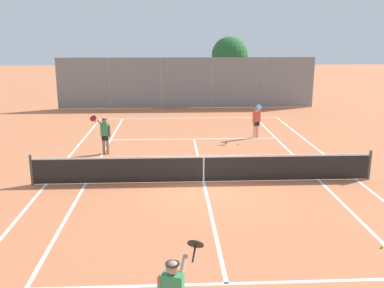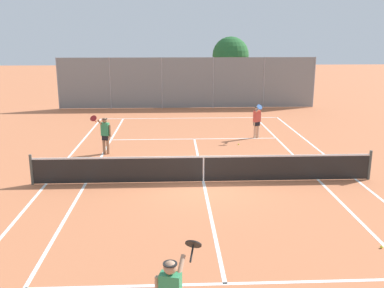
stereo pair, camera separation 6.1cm
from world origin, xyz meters
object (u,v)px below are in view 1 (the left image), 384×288
Objects in this scene: tennis_net at (204,168)px; player_far_left at (105,133)px; loose_tennis_ball_0 at (238,144)px; loose_tennis_ball_1 at (382,247)px; player_far_right at (257,120)px; tree_behind_left at (229,57)px.

player_far_left reaches higher than tennis_net.
loose_tennis_ball_0 is 1.00× the size of loose_tennis_ball_1.
loose_tennis_ball_1 is (0.85, -11.57, -0.89)m from player_far_right.
tree_behind_left is at bearing 91.56° from loose_tennis_ball_1.
loose_tennis_ball_0 and loose_tennis_ball_1 have the same top height.
player_far_left reaches higher than loose_tennis_ball_0.
tree_behind_left is at bearing 79.91° from tennis_net.
player_far_left is 7.62m from player_far_right.
player_far_left is 26.88× the size of loose_tennis_ball_1.
tennis_net is 181.82× the size of loose_tennis_ball_1.
loose_tennis_ball_1 is (7.98, -8.88, -0.89)m from player_far_left.
player_far_left reaches higher than loose_tennis_ball_1.
loose_tennis_ball_0 is (-1.12, -1.41, -0.89)m from player_far_right.
tennis_net is 7.26m from player_far_right.
tennis_net is 6.45m from loose_tennis_ball_1.
player_far_right is at bearing 51.52° from loose_tennis_ball_0.
tennis_net reaches higher than loose_tennis_ball_1.
player_far_right is at bearing 20.69° from player_far_left.
loose_tennis_ball_0 is 14.16m from tree_behind_left.
player_far_right is 2.01m from loose_tennis_ball_0.
loose_tennis_ball_1 is (3.99, -5.04, -0.48)m from tennis_net.
tree_behind_left is (1.32, 13.68, 3.38)m from loose_tennis_ball_0.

